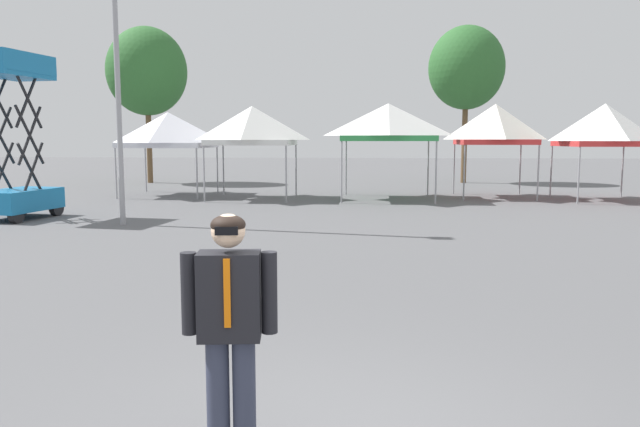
{
  "coord_description": "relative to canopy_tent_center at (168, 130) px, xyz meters",
  "views": [
    {
      "loc": [
        0.28,
        -4.22,
        2.27
      ],
      "look_at": [
        -0.32,
        3.79,
        1.3
      ],
      "focal_mm": 34.53,
      "sensor_mm": 36.0,
      "label": 1
    }
  ],
  "objects": [
    {
      "name": "scissor_lift",
      "position": [
        -1.97,
        -7.59,
        -1.27
      ],
      "size": [
        1.72,
        2.48,
        4.64
      ],
      "color": "black",
      "rests_on": "ground"
    },
    {
      "name": "canopy_tent_center",
      "position": [
        0.0,
        0.0,
        0.0
      ],
      "size": [
        3.33,
        3.33,
        3.34
      ],
      "color": "#9E9EA3",
      "rests_on": "ground"
    },
    {
      "name": "canopy_tent_behind_left",
      "position": [
        12.91,
        0.1,
        0.2
      ],
      "size": [
        2.82,
        2.82,
        3.62
      ],
      "color": "#9E9EA3",
      "rests_on": "ground"
    },
    {
      "name": "person_foreground",
      "position": [
        7.03,
        -20.38,
        -1.6
      ],
      "size": [
        0.65,
        0.29,
        1.78
      ],
      "color": "#33384C",
      "rests_on": "ground"
    },
    {
      "name": "tree_behind_tents_right",
      "position": [
        -3.31,
        6.97,
        3.07
      ],
      "size": [
        4.08,
        4.08,
        7.96
      ],
      "color": "brown",
      "rests_on": "ground"
    },
    {
      "name": "canopy_tent_left_of_center",
      "position": [
        16.69,
        -0.8,
        0.15
      ],
      "size": [
        3.06,
        3.06,
        3.57
      ],
      "color": "#9E9EA3",
      "rests_on": "ground"
    },
    {
      "name": "canopy_tent_far_left",
      "position": [
        8.76,
        -0.91,
        0.26
      ],
      "size": [
        3.53,
        3.53,
        3.6
      ],
      "color": "#9E9EA3",
      "rests_on": "ground"
    },
    {
      "name": "tree_behind_tents_left",
      "position": [
        13.02,
        8.22,
        3.25
      ],
      "size": [
        3.86,
        3.86,
        8.02
      ],
      "color": "brown",
      "rests_on": "ground"
    },
    {
      "name": "light_pole_near_lift",
      "position": [
        1.47,
        -8.55,
        3.03
      ],
      "size": [
        0.36,
        0.36,
        10.17
      ],
      "color": "#9E9EA3",
      "rests_on": "ground"
    },
    {
      "name": "canopy_tent_far_right",
      "position": [
        3.62,
        -1.16,
        0.14
      ],
      "size": [
        3.14,
        3.14,
        3.51
      ],
      "color": "#9E9EA3",
      "rests_on": "ground"
    }
  ]
}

